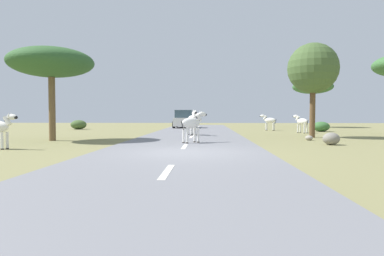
% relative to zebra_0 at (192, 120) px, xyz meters
% --- Properties ---
extents(ground_plane, '(90.00, 90.00, 0.00)m').
position_rel_zebra_0_xyz_m(ground_plane, '(0.19, -9.74, -1.00)').
color(ground_plane, olive).
extents(road, '(6.00, 64.00, 0.05)m').
position_rel_zebra_0_xyz_m(road, '(0.02, -9.74, -0.98)').
color(road, slate).
rests_on(road, ground_plane).
extents(lane_markings, '(0.16, 56.00, 0.01)m').
position_rel_zebra_0_xyz_m(lane_markings, '(0.02, -10.74, -0.95)').
color(lane_markings, silver).
rests_on(lane_markings, road).
extents(zebra_0, '(0.75, 1.65, 1.60)m').
position_rel_zebra_0_xyz_m(zebra_0, '(0.00, 0.00, 0.00)').
color(zebra_0, silver).
rests_on(zebra_0, road).
extents(zebra_1, '(1.26, 1.21, 1.46)m').
position_rel_zebra_0_xyz_m(zebra_1, '(0.24, -5.80, -0.08)').
color(zebra_1, silver).
rests_on(zebra_1, road).
extents(zebra_2, '(0.95, 1.31, 1.37)m').
position_rel_zebra_0_xyz_m(zebra_2, '(7.76, 3.83, -0.18)').
color(zebra_2, silver).
rests_on(zebra_2, ground_plane).
extents(zebra_4, '(1.35, 0.92, 1.39)m').
position_rel_zebra_0_xyz_m(zebra_4, '(6.18, 7.94, -0.17)').
color(zebra_4, silver).
rests_on(zebra_4, ground_plane).
extents(car_0, '(2.09, 4.37, 1.74)m').
position_rel_zebra_0_xyz_m(car_0, '(-1.33, 12.56, -0.15)').
color(car_0, white).
rests_on(car_0, road).
extents(tree_1, '(4.20, 4.20, 4.69)m').
position_rel_zebra_0_xyz_m(tree_1, '(-6.93, -4.24, 2.92)').
color(tree_1, brown).
rests_on(tree_1, ground_plane).
extents(tree_2, '(2.88, 2.88, 5.44)m').
position_rel_zebra_0_xyz_m(tree_2, '(7.00, -1.20, 2.96)').
color(tree_2, brown).
rests_on(tree_2, ground_plane).
extents(tree_3, '(4.20, 4.20, 5.04)m').
position_rel_zebra_0_xyz_m(tree_3, '(12.16, 15.73, 3.26)').
color(tree_3, '#4C3823').
rests_on(tree_3, ground_plane).
extents(bush_0, '(0.90, 0.81, 0.54)m').
position_rel_zebra_0_xyz_m(bush_0, '(10.85, 10.13, -0.73)').
color(bush_0, '#4C7038').
rests_on(bush_0, ground_plane).
extents(bush_1, '(1.42, 1.28, 0.85)m').
position_rel_zebra_0_xyz_m(bush_1, '(-10.80, 9.46, -0.58)').
color(bush_1, '#425B2D').
rests_on(bush_1, ground_plane).
extents(bush_2, '(1.31, 1.18, 0.78)m').
position_rel_zebra_0_xyz_m(bush_2, '(9.90, 6.02, -0.61)').
color(bush_2, '#386633').
rests_on(bush_2, ground_plane).
extents(rock_0, '(0.38, 0.41, 0.26)m').
position_rel_zebra_0_xyz_m(rock_0, '(6.16, -3.43, -0.87)').
color(rock_0, gray).
rests_on(rock_0, ground_plane).
extents(rock_2, '(0.73, 0.65, 0.54)m').
position_rel_zebra_0_xyz_m(rock_2, '(6.32, -6.12, -0.73)').
color(rock_2, gray).
rests_on(rock_2, ground_plane).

